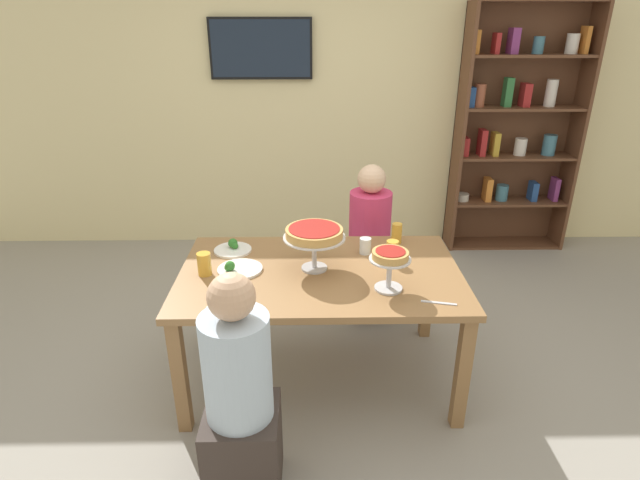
{
  "coord_description": "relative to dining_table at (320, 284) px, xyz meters",
  "views": [
    {
      "loc": [
        -0.05,
        -2.6,
        2.08
      ],
      "look_at": [
        0.0,
        0.1,
        0.89
      ],
      "focal_mm": 28.54,
      "sensor_mm": 36.0,
      "label": 1
    }
  ],
  "objects": [
    {
      "name": "ground_plane",
      "position": [
        0.0,
        0.0,
        -0.65
      ],
      "size": [
        12.0,
        12.0,
        0.0
      ],
      "primitive_type": "plane",
      "color": "gray"
    },
    {
      "name": "rear_partition",
      "position": [
        0.0,
        2.2,
        0.75
      ],
      "size": [
        8.0,
        0.12,
        2.8
      ],
      "primitive_type": "cube",
      "color": "beige",
      "rests_on": "ground_plane"
    },
    {
      "name": "dining_table",
      "position": [
        0.0,
        0.0,
        0.0
      ],
      "size": [
        1.61,
        0.99,
        0.74
      ],
      "color": "olive",
      "rests_on": "ground_plane"
    },
    {
      "name": "bookshelf",
      "position": [
        1.82,
        2.02,
        0.48
      ],
      "size": [
        1.1,
        0.3,
        2.21
      ],
      "color": "brown",
      "rests_on": "ground_plane"
    },
    {
      "name": "television",
      "position": [
        -0.48,
        2.11,
        1.17
      ],
      "size": [
        0.89,
        0.05,
        0.51
      ],
      "color": "black"
    },
    {
      "name": "diner_near_left",
      "position": [
        -0.37,
        -0.82,
        -0.16
      ],
      "size": [
        0.34,
        0.34,
        1.15
      ],
      "rotation": [
        0.0,
        0.0,
        1.57
      ],
      "color": "#382D28",
      "rests_on": "ground_plane"
    },
    {
      "name": "diner_far_right",
      "position": [
        0.37,
        0.78,
        -0.16
      ],
      "size": [
        0.34,
        0.34,
        1.15
      ],
      "rotation": [
        0.0,
        0.0,
        -1.57
      ],
      "color": "#382D28",
      "rests_on": "ground_plane"
    },
    {
      "name": "deep_dish_pizza_stand",
      "position": [
        -0.03,
        0.03,
        0.3
      ],
      "size": [
        0.35,
        0.35,
        0.25
      ],
      "color": "silver",
      "rests_on": "dining_table"
    },
    {
      "name": "personal_pizza_stand",
      "position": [
        0.36,
        -0.22,
        0.26
      ],
      "size": [
        0.22,
        0.22,
        0.23
      ],
      "color": "silver",
      "rests_on": "dining_table"
    },
    {
      "name": "salad_plate_near_diner",
      "position": [
        -0.45,
        -0.42,
        0.1
      ],
      "size": [
        0.24,
        0.24,
        0.07
      ],
      "color": "white",
      "rests_on": "dining_table"
    },
    {
      "name": "salad_plate_far_diner",
      "position": [
        -0.54,
        0.28,
        0.1
      ],
      "size": [
        0.23,
        0.23,
        0.07
      ],
      "color": "white",
      "rests_on": "dining_table"
    },
    {
      "name": "salad_plate_spare",
      "position": [
        -0.47,
        0.01,
        0.1
      ],
      "size": [
        0.26,
        0.26,
        0.07
      ],
      "color": "white",
      "rests_on": "dining_table"
    },
    {
      "name": "beer_glass_amber_tall",
      "position": [
        -0.65,
        -0.03,
        0.15
      ],
      "size": [
        0.08,
        0.08,
        0.13
      ],
      "primitive_type": "cylinder",
      "color": "gold",
      "rests_on": "dining_table"
    },
    {
      "name": "beer_glass_amber_short",
      "position": [
        0.5,
        0.39,
        0.15
      ],
      "size": [
        0.07,
        0.07,
        0.13
      ],
      "primitive_type": "cylinder",
      "color": "gold",
      "rests_on": "dining_table"
    },
    {
      "name": "beer_glass_amber_spare",
      "position": [
        0.43,
        0.11,
        0.15
      ],
      "size": [
        0.07,
        0.07,
        0.13
      ],
      "primitive_type": "cylinder",
      "color": "gold",
      "rests_on": "dining_table"
    },
    {
      "name": "water_glass_clear_near",
      "position": [
        0.28,
        0.23,
        0.14
      ],
      "size": [
        0.07,
        0.07,
        0.1
      ],
      "primitive_type": "cylinder",
      "color": "white",
      "rests_on": "dining_table"
    },
    {
      "name": "cutlery_fork_near",
      "position": [
        0.6,
        -0.37,
        0.09
      ],
      "size": [
        0.18,
        0.06,
        0.0
      ],
      "primitive_type": "cube",
      "rotation": [
        0.0,
        0.0,
        -0.23
      ],
      "color": "silver",
      "rests_on": "dining_table"
    },
    {
      "name": "cutlery_knife_near",
      "position": [
        0.02,
        0.37,
        0.09
      ],
      "size": [
        0.18,
        0.07,
        0.0
      ],
      "primitive_type": "cube",
      "rotation": [
        0.0,
        0.0,
        3.47
      ],
      "color": "silver",
      "rests_on": "dining_table"
    }
  ]
}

